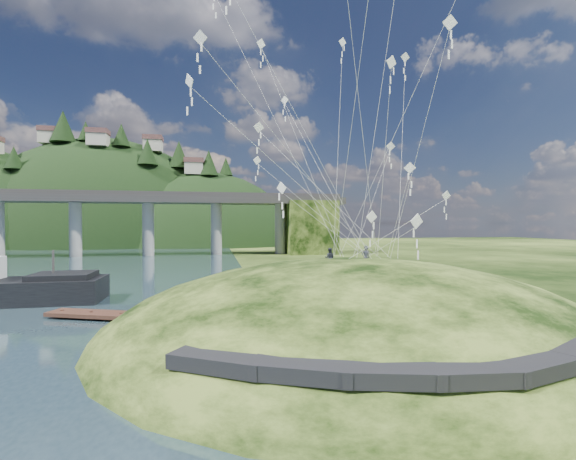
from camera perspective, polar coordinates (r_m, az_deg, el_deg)
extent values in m
plane|color=black|center=(24.73, -6.73, -16.72)|extent=(320.00, 320.00, 0.00)
ellipsoid|color=black|center=(28.75, 9.84, -17.31)|extent=(36.00, 32.00, 13.00)
cube|color=black|center=(16.44, -10.04, -18.55)|extent=(4.32, 3.62, 0.71)
cube|color=black|center=(15.22, 2.17, -19.92)|extent=(4.10, 2.97, 0.61)
cube|color=black|center=(15.28, 14.83, -19.89)|extent=(3.85, 2.37, 0.62)
cube|color=black|center=(16.41, 25.56, -18.63)|extent=(3.62, 1.83, 0.66)
cube|color=black|center=(18.40, 33.02, -16.48)|extent=(3.82, 2.27, 0.68)
cylinder|color=gray|center=(98.27, -28.96, 0.28)|extent=(2.60, 2.60, 13.00)
cylinder|color=gray|center=(94.65, -20.00, 0.32)|extent=(2.60, 2.60, 13.00)
cylinder|color=gray|center=(93.50, -10.58, 0.36)|extent=(2.60, 2.60, 13.00)
cylinder|color=gray|center=(94.90, -1.18, 0.38)|extent=(2.60, 2.60, 13.00)
cube|color=black|center=(96.47, 3.22, 0.39)|extent=(12.00, 11.00, 13.00)
ellipsoid|color=black|center=(154.90, -25.36, -4.11)|extent=(96.00, 68.00, 88.00)
ellipsoid|color=black|center=(142.61, -12.33, -6.08)|extent=(76.00, 56.00, 72.00)
cone|color=black|center=(143.75, -35.53, 8.74)|extent=(5.29, 5.29, 6.96)
cone|color=black|center=(149.66, -30.36, 13.10)|extent=(8.01, 8.01, 10.54)
cone|color=black|center=(146.74, -27.78, 12.83)|extent=(4.97, 4.97, 6.54)
cone|color=black|center=(141.77, -23.46, 12.78)|extent=(5.83, 5.83, 7.67)
cone|color=black|center=(134.20, -20.11, 10.83)|extent=(6.47, 6.47, 8.51)
cone|color=black|center=(139.98, -15.86, 10.71)|extent=(7.13, 7.13, 9.38)
cone|color=black|center=(134.08, -11.66, 9.71)|extent=(6.56, 6.56, 8.63)
cone|color=black|center=(139.66, -9.19, 9.29)|extent=(4.88, 4.88, 6.42)
cube|color=beige|center=(153.84, -31.76, 11.52)|extent=(6.00, 5.00, 4.00)
cube|color=brown|center=(154.36, -31.77, 12.50)|extent=(6.40, 5.40, 1.60)
cube|color=beige|center=(140.89, -26.32, 11.84)|extent=(6.00, 5.00, 4.00)
cube|color=brown|center=(141.43, -26.33, 12.92)|extent=(6.40, 5.40, 1.60)
cube|color=beige|center=(143.45, -19.36, 11.65)|extent=(6.00, 5.00, 4.00)
cube|color=brown|center=(143.98, -19.37, 12.71)|extent=(6.40, 5.40, 1.60)
cube|color=beige|center=(134.89, -13.75, 8.79)|extent=(6.00, 5.00, 4.00)
cube|color=brown|center=(135.29, -13.76, 9.93)|extent=(6.40, 5.40, 1.60)
cube|color=black|center=(42.74, -30.32, -5.85)|extent=(5.26, 4.39, 0.52)
cylinder|color=#2D2B2B|center=(42.91, -31.44, -4.31)|extent=(0.21, 0.21, 2.62)
cube|color=#351D15|center=(33.17, -23.50, -11.50)|extent=(11.98, 6.14, 0.30)
cylinder|color=#351D15|center=(36.29, -30.46, -10.83)|extent=(0.26, 0.26, 0.86)
cylinder|color=#351D15|center=(34.69, -27.14, -11.35)|extent=(0.26, 0.26, 0.86)
cylinder|color=#351D15|center=(33.22, -23.50, -11.87)|extent=(0.26, 0.26, 0.86)
cylinder|color=#351D15|center=(31.89, -19.52, -12.39)|extent=(0.26, 0.26, 0.86)
cylinder|color=#351D15|center=(30.73, -15.20, -12.88)|extent=(0.26, 0.26, 0.86)
imported|color=#282A35|center=(29.24, 11.45, -2.26)|extent=(0.68, 0.46, 1.84)
imported|color=#282A35|center=(28.88, 6.20, -2.66)|extent=(0.91, 0.83, 1.51)
cube|color=silver|center=(29.19, 22.40, 4.75)|extent=(0.70, 0.20, 0.69)
cube|color=silver|center=(29.16, 22.39, 3.78)|extent=(0.09, 0.04, 0.40)
cube|color=silver|center=(29.14, 22.39, 2.81)|extent=(0.09, 0.04, 0.40)
cube|color=silver|center=(29.13, 22.38, 1.83)|extent=(0.09, 0.04, 0.40)
cube|color=silver|center=(21.35, -14.42, 20.58)|extent=(0.43, 0.63, 0.70)
cube|color=silver|center=(21.19, -14.41, 19.27)|extent=(0.09, 0.07, 0.42)
cube|color=silver|center=(21.03, -14.41, 17.94)|extent=(0.09, 0.07, 0.42)
cube|color=silver|center=(20.89, -14.40, 16.58)|extent=(0.09, 0.07, 0.42)
cube|color=silver|center=(34.68, -4.60, 10.25)|extent=(0.74, 0.29, 0.76)
cube|color=silver|center=(34.60, -4.60, 9.36)|extent=(0.09, 0.07, 0.45)
cube|color=silver|center=(34.52, -4.60, 8.46)|extent=(0.09, 0.07, 0.45)
cube|color=silver|center=(34.45, -4.59, 7.56)|extent=(0.09, 0.07, 0.45)
cube|color=silver|center=(24.98, 22.86, 26.46)|extent=(0.83, 0.18, 0.83)
cube|color=silver|center=(24.74, 22.85, 25.23)|extent=(0.11, 0.02, 0.48)
cube|color=silver|center=(24.50, 22.84, 23.97)|extent=(0.11, 0.02, 0.48)
cube|color=silver|center=(24.28, 22.83, 22.69)|extent=(0.11, 0.02, 0.48)
cube|color=silver|center=(27.59, 15.06, 22.87)|extent=(0.80, 0.30, 0.81)
cube|color=silver|center=(27.37, 15.05, 21.73)|extent=(0.10, 0.08, 0.48)
cube|color=silver|center=(27.17, 15.05, 20.57)|extent=(0.10, 0.08, 0.48)
cube|color=silver|center=(26.98, 15.04, 19.40)|extent=(0.10, 0.08, 0.48)
cube|color=silver|center=(32.16, -4.35, 14.95)|extent=(0.87, 0.30, 0.86)
cube|color=silver|center=(32.02, -4.34, 13.86)|extent=(0.11, 0.08, 0.51)
cube|color=silver|center=(31.88, -4.34, 12.76)|extent=(0.11, 0.08, 0.51)
cube|color=silver|center=(31.76, -4.34, 11.65)|extent=(0.11, 0.08, 0.51)
cube|color=silver|center=(39.01, 14.96, 11.89)|extent=(0.88, 0.24, 0.87)
cube|color=silver|center=(38.89, 14.96, 10.99)|extent=(0.11, 0.03, 0.51)
cube|color=silver|center=(38.79, 14.95, 10.08)|extent=(0.11, 0.03, 0.51)
cube|color=silver|center=(38.69, 14.95, 9.16)|extent=(0.11, 0.03, 0.51)
cube|color=silver|center=(32.52, -4.03, 25.80)|extent=(0.71, 0.38, 0.77)
cube|color=silver|center=(32.29, -4.02, 24.92)|extent=(0.09, 0.08, 0.45)
cube|color=silver|center=(32.07, -4.02, 24.03)|extent=(0.09, 0.08, 0.45)
cube|color=silver|center=(31.86, -4.02, 23.12)|extent=(0.09, 0.08, 0.45)
cube|color=silver|center=(25.01, 12.30, 1.93)|extent=(0.79, 0.20, 0.80)
cube|color=silver|center=(25.01, 12.29, 0.63)|extent=(0.10, 0.05, 0.46)
cube|color=silver|center=(25.02, 12.29, -0.66)|extent=(0.10, 0.05, 0.46)
cube|color=silver|center=(25.04, 12.29, -1.96)|extent=(0.10, 0.05, 0.46)
cube|color=silver|center=(23.15, -12.87, 26.03)|extent=(0.76, 0.26, 0.77)
cube|color=silver|center=(22.93, -12.86, 24.79)|extent=(0.10, 0.03, 0.45)
cube|color=silver|center=(22.71, -12.86, 23.52)|extent=(0.10, 0.03, 0.45)
cube|color=silver|center=(22.50, -12.85, 22.22)|extent=(0.10, 0.03, 0.45)
cube|color=silver|center=(26.61, 17.60, 8.77)|extent=(0.66, 0.43, 0.75)
cube|color=silver|center=(26.54, 17.60, 7.63)|extent=(0.10, 0.05, 0.44)
cube|color=silver|center=(26.48, 17.59, 6.47)|extent=(0.10, 0.05, 0.44)
cube|color=silver|center=(26.44, 17.58, 5.32)|extent=(0.10, 0.05, 0.44)
cube|color=silver|center=(24.88, -0.97, 6.25)|extent=(0.53, 0.66, 0.79)
cube|color=silver|center=(24.84, -0.97, 4.95)|extent=(0.09, 0.08, 0.46)
cube|color=silver|center=(24.80, -0.97, 3.64)|extent=(0.09, 0.08, 0.46)
cube|color=silver|center=(24.78, -0.97, 2.32)|extent=(0.09, 0.08, 0.46)
cube|color=silver|center=(25.87, -8.84, 30.45)|extent=(0.11, 0.06, 0.49)
cube|color=silver|center=(25.58, -8.84, 29.29)|extent=(0.11, 0.06, 0.49)
cube|color=silver|center=(41.06, 16.97, 23.30)|extent=(0.89, 0.28, 0.87)
cube|color=silver|center=(40.82, 16.96, 22.48)|extent=(0.12, 0.05, 0.51)
cube|color=silver|center=(40.60, 16.96, 21.65)|extent=(0.12, 0.05, 0.51)
cube|color=silver|center=(40.38, 16.95, 20.82)|extent=(0.12, 0.05, 0.51)
cube|color=silver|center=(22.50, 18.52, 1.22)|extent=(0.87, 0.26, 0.88)
cube|color=silver|center=(22.50, 18.51, -0.37)|extent=(0.11, 0.07, 0.51)
cube|color=silver|center=(22.52, 18.50, -1.96)|extent=(0.11, 0.07, 0.51)
cube|color=silver|center=(22.56, 18.49, -3.54)|extent=(0.11, 0.07, 0.51)
cube|color=silver|center=(39.07, 8.07, 25.85)|extent=(0.78, 0.28, 0.81)
cube|color=silver|center=(38.83, 8.07, 25.08)|extent=(0.10, 0.07, 0.47)
cube|color=silver|center=(38.60, 8.07, 24.31)|extent=(0.10, 0.07, 0.47)
cube|color=silver|center=(38.38, 8.07, 23.52)|extent=(0.10, 0.07, 0.47)
cube|color=silver|center=(36.91, -10.78, 29.73)|extent=(0.11, 0.06, 0.50)
cube|color=silver|center=(36.62, -10.78, 28.89)|extent=(0.11, 0.06, 0.50)
cube|color=silver|center=(34.01, -0.49, 18.68)|extent=(0.55, 0.52, 0.71)
cube|color=silver|center=(33.86, -0.49, 17.86)|extent=(0.09, 0.07, 0.42)
cube|color=silver|center=(33.71, -0.49, 17.04)|extent=(0.09, 0.07, 0.42)
cube|color=silver|center=(33.58, -0.49, 16.21)|extent=(0.09, 0.07, 0.42)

